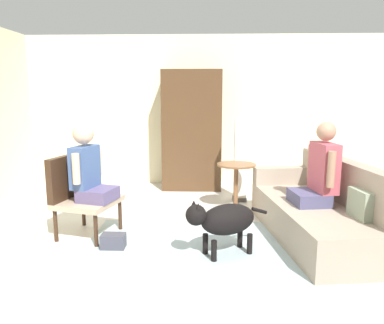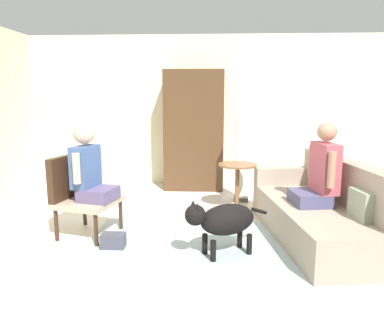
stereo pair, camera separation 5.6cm
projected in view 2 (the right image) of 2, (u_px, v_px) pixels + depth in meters
name	position (u px, v px, depth m)	size (l,w,h in m)	color
ground_plane	(212.00, 247.00, 3.88)	(7.66, 7.66, 0.00)	beige
back_wall	(212.00, 111.00, 6.52)	(6.98, 0.12, 2.58)	beige
area_rug	(201.00, 251.00, 3.77)	(2.45, 1.82, 0.01)	#9EB2B7
couch	(320.00, 212.00, 4.08)	(1.14, 2.13, 0.87)	gray
armchair	(79.00, 190.00, 4.17)	(0.74, 0.76, 0.91)	#382316
person_on_couch	(320.00, 172.00, 3.97)	(0.47, 0.56, 0.89)	#48466A
person_on_armchair	(89.00, 168.00, 4.08)	(0.50, 0.51, 0.85)	#584C74
round_end_table	(237.00, 180.00, 5.06)	(0.53, 0.53, 0.65)	brown
dog	(224.00, 220.00, 3.63)	(0.83, 0.53, 0.59)	black
column_lamp	(242.00, 161.00, 5.47)	(0.20, 0.20, 1.22)	#4C4742
armoire_cabinet	(194.00, 130.00, 6.19)	(0.97, 0.56, 1.97)	#4C331E
handbag	(113.00, 241.00, 3.85)	(0.25, 0.16, 0.15)	#3F3F4C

